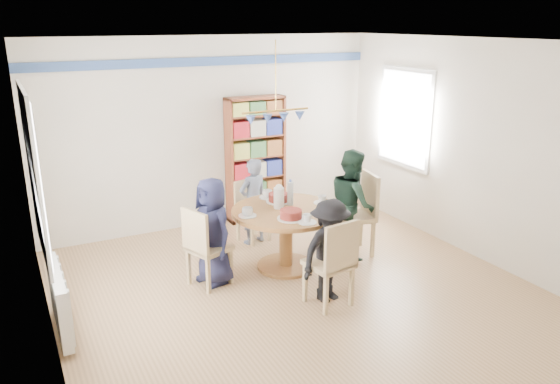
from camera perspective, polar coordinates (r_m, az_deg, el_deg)
ground at (r=6.20m, az=1.73°, el=-10.30°), size 5.00×5.00×0.00m
room_shell at (r=6.27m, az=-4.10°, el=6.04°), size 5.00×5.00×5.00m
radiator at (r=5.68m, az=-22.06°, el=-10.43°), size 0.12×1.00×0.60m
dining_table at (r=6.53m, az=0.62°, el=-3.42°), size 1.30×1.30×0.75m
chair_left at (r=6.14m, az=-8.02°, el=-5.43°), size 0.53×0.53×0.93m
chair_right at (r=7.04m, az=8.41°, el=-1.85°), size 0.55×0.55×1.05m
chair_far at (r=7.41m, az=-3.15°, el=-1.65°), size 0.46×0.46×0.84m
chair_near at (r=5.68m, az=5.67°, el=-7.08°), size 0.48×0.48×0.97m
person_left at (r=6.20m, az=-7.06°, el=-4.07°), size 0.54×0.69×1.25m
person_right at (r=6.92m, az=7.52°, el=-1.16°), size 0.71×0.80×1.38m
person_far at (r=7.27m, az=-2.83°, el=-0.98°), size 0.48×0.37×1.17m
person_near at (r=5.80m, az=5.20°, el=-6.17°), size 0.81×0.57×1.14m
bookshelf at (r=8.08m, az=-2.56°, el=3.32°), size 0.88×0.26×1.85m
tableware at (r=6.45m, az=0.32°, el=-1.21°), size 1.21×1.21×0.32m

